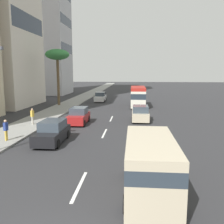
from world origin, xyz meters
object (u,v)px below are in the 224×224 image
at_px(car_lead, 140,114).
at_px(pedestrian_mid_block, 32,116).
at_px(car_seventh, 138,97).
at_px(minibus_sixth, 138,96).
at_px(palm_tree, 57,56).
at_px(car_third, 100,97).
at_px(car_fourth, 79,116).
at_px(pedestrian_near_lamp, 6,129).
at_px(van_fifth, 150,163).
at_px(car_second, 52,132).

relative_size(car_lead, pedestrian_mid_block, 2.55).
bearing_deg(car_lead, car_seventh, -0.45).
xyz_separation_m(minibus_sixth, palm_tree, (0.27, 12.57, 6.11)).
bearing_deg(car_third, car_fourth, 0.96).
xyz_separation_m(pedestrian_near_lamp, pedestrian_mid_block, (5.85, 0.36, -0.00)).
bearing_deg(van_fifth, pedestrian_mid_block, 39.57).
height_order(car_lead, minibus_sixth, minibus_sixth).
xyz_separation_m(car_seventh, pedestrian_near_lamp, (-27.83, 10.60, 0.23)).
distance_m(car_second, minibus_sixth, 21.23).
bearing_deg(minibus_sixth, car_lead, -179.59).
bearing_deg(pedestrian_mid_block, pedestrian_near_lamp, -160.39).
height_order(car_fourth, pedestrian_mid_block, pedestrian_mid_block).
xyz_separation_m(car_lead, pedestrian_near_lamp, (-9.36, 10.45, 0.23)).
bearing_deg(pedestrian_mid_block, van_fifth, -124.37).
bearing_deg(palm_tree, car_second, -164.29).
relative_size(car_lead, car_third, 0.91).
relative_size(van_fifth, palm_tree, 0.61).
height_order(car_fourth, minibus_sixth, minibus_sixth).
height_order(van_fifth, palm_tree, palm_tree).
bearing_deg(car_seventh, pedestrian_mid_block, 153.49).
distance_m(car_third, car_seventh, 6.99).
bearing_deg(palm_tree, van_fifth, -155.63).
xyz_separation_m(pedestrian_mid_block, palm_tree, (14.80, 1.83, 6.77)).
relative_size(car_third, car_fourth, 1.13).
distance_m(pedestrian_near_lamp, palm_tree, 21.85).
height_order(car_fourth, pedestrian_near_lamp, pedestrian_near_lamp).
distance_m(car_fourth, palm_tree, 16.26).
bearing_deg(car_fourth, car_seventh, 162.14).
distance_m(van_fifth, palm_tree, 31.23).
distance_m(minibus_sixth, palm_tree, 13.98).
distance_m(car_lead, van_fifth, 16.57).
bearing_deg(car_seventh, car_second, 165.60).
bearing_deg(van_fifth, pedestrian_near_lamp, 55.37).
xyz_separation_m(car_third, pedestrian_near_lamp, (-26.92, 3.67, 0.23)).
height_order(car_third, van_fifth, van_fifth).
relative_size(car_second, minibus_sixth, 0.62).
bearing_deg(car_second, palm_tree, -164.29).
xyz_separation_m(car_third, minibus_sixth, (-6.53, -6.70, 0.89)).
distance_m(car_third, pedestrian_mid_block, 21.45).
relative_size(car_second, car_seventh, 0.92).
distance_m(car_seventh, pedestrian_near_lamp, 29.78).
relative_size(car_third, van_fifth, 0.86).
distance_m(minibus_sixth, pedestrian_mid_block, 18.08).
xyz_separation_m(van_fifth, palm_tree, (27.85, 12.61, 6.38)).
bearing_deg(pedestrian_mid_block, car_third, 5.21).
xyz_separation_m(car_seventh, pedestrian_mid_block, (-21.98, 10.96, 0.23)).
bearing_deg(palm_tree, minibus_sixth, -91.22).
height_order(car_lead, car_second, car_lead).
distance_m(van_fifth, minibus_sixth, 27.59).
bearing_deg(car_lead, pedestrian_near_lamp, 131.85).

